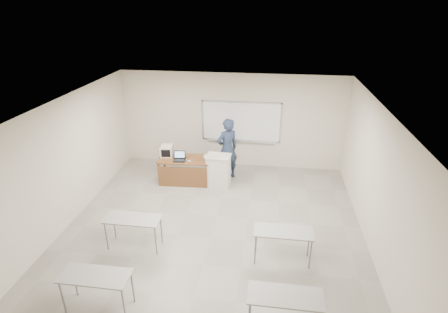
# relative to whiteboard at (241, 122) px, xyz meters

# --- Properties ---
(floor) EXTENTS (7.00, 8.00, 0.01)m
(floor) POSITION_rel_whiteboard_xyz_m (-0.30, -3.97, -1.49)
(floor) COLOR gray
(floor) RESTS_ON ground
(whiteboard) EXTENTS (2.48, 0.10, 1.31)m
(whiteboard) POSITION_rel_whiteboard_xyz_m (0.00, 0.00, 0.00)
(whiteboard) COLOR white
(whiteboard) RESTS_ON floor
(student_desks) EXTENTS (4.40, 2.20, 0.73)m
(student_desks) POSITION_rel_whiteboard_xyz_m (-0.30, -5.32, -0.81)
(student_desks) COLOR gray
(student_desks) RESTS_ON floor
(instructor_desk) EXTENTS (1.51, 0.75, 0.75)m
(instructor_desk) POSITION_rel_whiteboard_xyz_m (-1.53, -1.48, -0.93)
(instructor_desk) COLOR brown
(instructor_desk) RESTS_ON floor
(podium) EXTENTS (0.68, 0.50, 0.95)m
(podium) POSITION_rel_whiteboard_xyz_m (-0.50, -1.47, -1.00)
(podium) COLOR beige
(podium) RESTS_ON floor
(crt_monitor) EXTENTS (0.35, 0.40, 0.33)m
(crt_monitor) POSITION_rel_whiteboard_xyz_m (-2.08, -1.24, -0.57)
(crt_monitor) COLOR beige
(crt_monitor) RESTS_ON instructor_desk
(laptop) EXTENTS (0.33, 0.31, 0.25)m
(laptop) POSITION_rel_whiteboard_xyz_m (-1.63, -1.49, -0.67)
(laptop) COLOR black
(laptop) RESTS_ON instructor_desk
(mouse) EXTENTS (0.12, 0.10, 0.04)m
(mouse) POSITION_rel_whiteboard_xyz_m (-1.33, -1.57, -0.71)
(mouse) COLOR #B8BAC1
(mouse) RESTS_ON instructor_desk
(keyboard) EXTENTS (0.50, 0.19, 0.03)m
(keyboard) POSITION_rel_whiteboard_xyz_m (-0.65, -1.59, -0.51)
(keyboard) COLOR beige
(keyboard) RESTS_ON podium
(presenter) EXTENTS (0.82, 0.78, 1.89)m
(presenter) POSITION_rel_whiteboard_xyz_m (-0.31, -0.96, -0.54)
(presenter) COLOR black
(presenter) RESTS_ON floor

